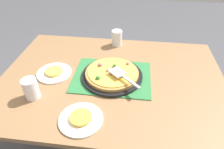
{
  "coord_description": "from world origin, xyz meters",
  "views": [
    {
      "loc": [
        -0.12,
        0.96,
        1.53
      ],
      "look_at": [
        0.0,
        0.0,
        0.77
      ],
      "focal_mm": 31.74,
      "sensor_mm": 36.0,
      "label": 1
    }
  ],
  "objects_px": {
    "pizza_pan": "(112,75)",
    "plate_far_right": "(81,119)",
    "served_slice_right": "(81,117)",
    "pizza_server": "(123,76)",
    "plate_near_left": "(54,73)",
    "served_slice_left": "(54,71)",
    "cup_near": "(117,38)",
    "cup_far": "(31,89)",
    "pizza": "(112,73)"
  },
  "relations": [
    {
      "from": "pizza_pan",
      "to": "plate_far_right",
      "type": "xyz_separation_m",
      "value": [
        0.11,
        0.36,
        -0.01
      ]
    },
    {
      "from": "served_slice_right",
      "to": "pizza_server",
      "type": "distance_m",
      "value": 0.34
    },
    {
      "from": "pizza_pan",
      "to": "plate_near_left",
      "type": "relative_size",
      "value": 1.73
    },
    {
      "from": "plate_far_right",
      "to": "served_slice_left",
      "type": "xyz_separation_m",
      "value": [
        0.26,
        -0.34,
        0.01
      ]
    },
    {
      "from": "served_slice_right",
      "to": "pizza_pan",
      "type": "bearing_deg",
      "value": -107.24
    },
    {
      "from": "pizza_pan",
      "to": "cup_near",
      "type": "relative_size",
      "value": 3.17
    },
    {
      "from": "served_slice_right",
      "to": "cup_far",
      "type": "height_order",
      "value": "cup_far"
    },
    {
      "from": "plate_near_left",
      "to": "served_slice_left",
      "type": "height_order",
      "value": "served_slice_left"
    },
    {
      "from": "served_slice_left",
      "to": "cup_near",
      "type": "height_order",
      "value": "cup_near"
    },
    {
      "from": "plate_near_left",
      "to": "served_slice_left",
      "type": "relative_size",
      "value": 2.0
    },
    {
      "from": "plate_near_left",
      "to": "plate_far_right",
      "type": "bearing_deg",
      "value": 127.32
    },
    {
      "from": "pizza_pan",
      "to": "served_slice_right",
      "type": "height_order",
      "value": "served_slice_right"
    },
    {
      "from": "pizza_pan",
      "to": "cup_near",
      "type": "xyz_separation_m",
      "value": [
        0.01,
        -0.41,
        0.05
      ]
    },
    {
      "from": "cup_far",
      "to": "pizza_server",
      "type": "xyz_separation_m",
      "value": [
        -0.48,
        -0.16,
        0.01
      ]
    },
    {
      "from": "served_slice_right",
      "to": "cup_near",
      "type": "xyz_separation_m",
      "value": [
        -0.1,
        -0.76,
        0.04
      ]
    },
    {
      "from": "pizza_pan",
      "to": "cup_far",
      "type": "xyz_separation_m",
      "value": [
        0.41,
        0.23,
        0.05
      ]
    },
    {
      "from": "pizza_server",
      "to": "pizza",
      "type": "bearing_deg",
      "value": -43.32
    },
    {
      "from": "cup_far",
      "to": "pizza_server",
      "type": "relative_size",
      "value": 0.61
    },
    {
      "from": "pizza",
      "to": "served_slice_left",
      "type": "bearing_deg",
      "value": 1.75
    },
    {
      "from": "served_slice_left",
      "to": "pizza_server",
      "type": "xyz_separation_m",
      "value": [
        -0.44,
        0.06,
        0.05
      ]
    },
    {
      "from": "served_slice_right",
      "to": "cup_near",
      "type": "height_order",
      "value": "cup_near"
    },
    {
      "from": "cup_far",
      "to": "cup_near",
      "type": "bearing_deg",
      "value": -122.07
    },
    {
      "from": "pizza",
      "to": "pizza_server",
      "type": "xyz_separation_m",
      "value": [
        -0.07,
        0.07,
        0.04
      ]
    },
    {
      "from": "plate_far_right",
      "to": "pizza_server",
      "type": "relative_size",
      "value": 1.12
    },
    {
      "from": "served_slice_left",
      "to": "pizza",
      "type": "bearing_deg",
      "value": -178.25
    },
    {
      "from": "pizza_server",
      "to": "cup_near",
      "type": "bearing_deg",
      "value": -79.91
    },
    {
      "from": "served_slice_left",
      "to": "served_slice_right",
      "type": "bearing_deg",
      "value": 127.32
    },
    {
      "from": "served_slice_left",
      "to": "served_slice_right",
      "type": "height_order",
      "value": "same"
    },
    {
      "from": "cup_far",
      "to": "pizza_server",
      "type": "height_order",
      "value": "cup_far"
    },
    {
      "from": "pizza_pan",
      "to": "pizza",
      "type": "bearing_deg",
      "value": -19.35
    },
    {
      "from": "cup_far",
      "to": "plate_far_right",
      "type": "bearing_deg",
      "value": 157.51
    },
    {
      "from": "served_slice_right",
      "to": "plate_near_left",
      "type": "bearing_deg",
      "value": -52.68
    },
    {
      "from": "plate_near_left",
      "to": "plate_far_right",
      "type": "xyz_separation_m",
      "value": [
        -0.26,
        0.34,
        0.0
      ]
    },
    {
      "from": "pizza",
      "to": "served_slice_right",
      "type": "bearing_deg",
      "value": 72.91
    },
    {
      "from": "served_slice_left",
      "to": "cup_near",
      "type": "relative_size",
      "value": 0.92
    },
    {
      "from": "plate_far_right",
      "to": "served_slice_left",
      "type": "bearing_deg",
      "value": -52.68
    },
    {
      "from": "pizza",
      "to": "plate_near_left",
      "type": "xyz_separation_m",
      "value": [
        0.37,
        0.01,
        -0.03
      ]
    },
    {
      "from": "cup_near",
      "to": "pizza_server",
      "type": "height_order",
      "value": "cup_near"
    },
    {
      "from": "cup_near",
      "to": "pizza_server",
      "type": "relative_size",
      "value": 0.61
    },
    {
      "from": "plate_far_right",
      "to": "served_slice_right",
      "type": "bearing_deg",
      "value": 0.0
    },
    {
      "from": "plate_near_left",
      "to": "plate_far_right",
      "type": "height_order",
      "value": "same"
    },
    {
      "from": "plate_near_left",
      "to": "pizza_server",
      "type": "distance_m",
      "value": 0.45
    },
    {
      "from": "plate_near_left",
      "to": "cup_near",
      "type": "bearing_deg",
      "value": -130.57
    },
    {
      "from": "plate_far_right",
      "to": "served_slice_right",
      "type": "relative_size",
      "value": 2.0
    },
    {
      "from": "served_slice_left",
      "to": "plate_far_right",
      "type": "bearing_deg",
      "value": 127.32
    },
    {
      "from": "pizza_server",
      "to": "pizza_pan",
      "type": "bearing_deg",
      "value": -43.54
    },
    {
      "from": "plate_near_left",
      "to": "served_slice_right",
      "type": "distance_m",
      "value": 0.43
    },
    {
      "from": "pizza",
      "to": "plate_far_right",
      "type": "distance_m",
      "value": 0.37
    },
    {
      "from": "plate_near_left",
      "to": "served_slice_right",
      "type": "height_order",
      "value": "served_slice_right"
    },
    {
      "from": "pizza",
      "to": "cup_near",
      "type": "bearing_deg",
      "value": -88.19
    }
  ]
}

